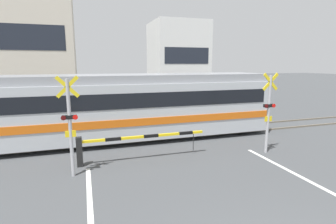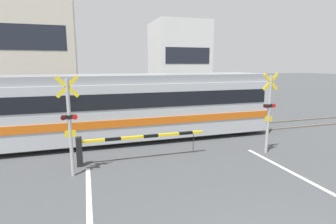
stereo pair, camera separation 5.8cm
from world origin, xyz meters
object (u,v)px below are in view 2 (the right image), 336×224
crossing_signal_right (269,110)px  pedestrian (140,103)px  commuter_train (73,107)px  crossing_barrier_far (175,110)px  crossing_barrier_near (119,143)px  crossing_signal_left (70,122)px

crossing_signal_right → pedestrian: size_ratio=1.88×
commuter_train → crossing_barrier_far: commuter_train is taller
commuter_train → pedestrian: size_ratio=10.91×
commuter_train → crossing_signal_right: crossing_signal_right is taller
crossing_barrier_near → crossing_signal_right: size_ratio=1.49×
crossing_barrier_far → crossing_signal_right: size_ratio=1.49×
crossing_barrier_far → crossing_signal_left: (-5.72, -6.60, 1.03)m
crossing_signal_left → crossing_signal_right: same height
crossing_barrier_near → pedestrian: pedestrian is taller
crossing_barrier_far → crossing_signal_right: (1.57, -6.60, 1.03)m
crossing_barrier_near → crossing_signal_right: bearing=-7.7°
commuter_train → crossing_barrier_far: bearing=26.7°
commuter_train → crossing_signal_left: (0.04, -3.70, 0.12)m
commuter_train → crossing_signal_left: 3.70m
crossing_signal_left → commuter_train: bearing=90.6°
commuter_train → pedestrian: 6.03m
crossing_barrier_near → crossing_signal_right: crossing_signal_right is taller
crossing_barrier_near → crossing_signal_left: (-1.57, -0.77, 1.03)m
crossing_signal_right → pedestrian: bearing=112.7°
commuter_train → crossing_barrier_far: (5.76, 2.90, -0.91)m
pedestrian → commuter_train: bearing=-130.2°
crossing_signal_right → commuter_train: bearing=153.2°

